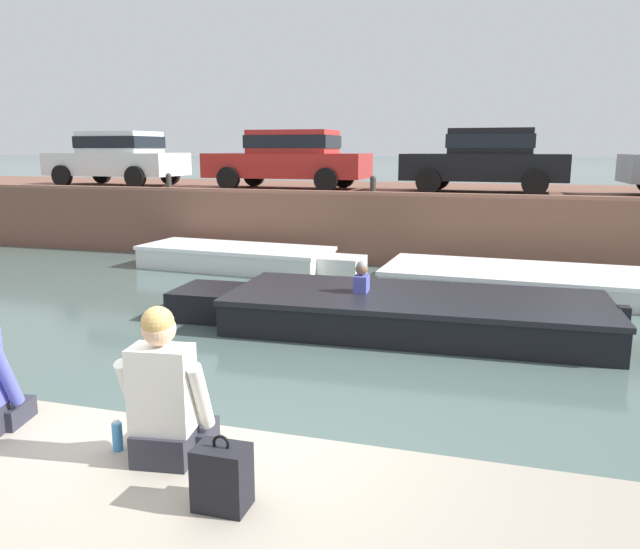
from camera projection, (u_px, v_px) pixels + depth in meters
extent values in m
plane|color=#4C605B|center=(362.00, 330.00, 9.47)|extent=(400.00, 400.00, 0.00)
cube|color=brown|center=(429.00, 218.00, 17.13)|extent=(60.00, 6.00, 1.64)
cube|color=#925F4C|center=(415.00, 194.00, 14.25)|extent=(60.00, 0.24, 0.08)
cube|color=white|center=(235.00, 259.00, 14.29)|extent=(4.42, 1.88, 0.43)
cube|color=white|center=(342.00, 267.00, 13.39)|extent=(0.92, 0.93, 0.43)
cube|color=white|center=(235.00, 248.00, 14.24)|extent=(4.49, 1.95, 0.08)
cube|color=brown|center=(223.00, 252.00, 14.37)|extent=(0.34, 1.43, 0.06)
cube|color=white|center=(533.00, 284.00, 11.89)|extent=(5.65, 2.43, 0.36)
cube|color=white|center=(534.00, 272.00, 11.84)|extent=(5.71, 2.50, 0.08)
cube|color=brown|center=(510.00, 276.00, 12.00)|extent=(0.33, 1.97, 0.06)
cube|color=black|center=(415.00, 315.00, 9.42)|extent=(5.62, 2.31, 0.47)
cube|color=black|center=(212.00, 302.00, 10.25)|extent=(1.15, 1.21, 0.47)
cube|color=black|center=(416.00, 298.00, 9.37)|extent=(5.69, 2.37, 0.08)
cube|color=brown|center=(444.00, 306.00, 9.28)|extent=(0.30, 1.93, 0.06)
cube|color=black|center=(623.00, 322.00, 8.69)|extent=(0.17, 0.21, 0.45)
cube|color=#4C51B2|center=(361.00, 289.00, 9.56)|extent=(0.21, 0.33, 0.44)
sphere|color=brown|center=(362.00, 269.00, 9.49)|extent=(0.19, 0.19, 0.19)
sphere|color=gray|center=(362.00, 266.00, 9.49)|extent=(0.17, 0.17, 0.17)
cube|color=white|center=(117.00, 164.00, 18.16)|extent=(4.01, 1.86, 0.64)
cube|color=white|center=(120.00, 142.00, 17.99)|extent=(2.03, 1.58, 0.60)
cube|color=black|center=(120.00, 142.00, 17.99)|extent=(2.11, 1.62, 0.33)
cylinder|color=black|center=(62.00, 176.00, 17.79)|extent=(0.61, 0.20, 0.60)
cylinder|color=black|center=(102.00, 173.00, 19.42)|extent=(0.61, 0.20, 0.60)
cylinder|color=black|center=(135.00, 177.00, 17.02)|extent=(0.61, 0.20, 0.60)
cylinder|color=black|center=(170.00, 175.00, 18.65)|extent=(0.61, 0.20, 0.60)
cube|color=#B2231E|center=(287.00, 165.00, 16.69)|extent=(4.31, 1.72, 0.64)
cube|color=#B2231E|center=(293.00, 142.00, 16.52)|extent=(2.16, 1.51, 0.60)
cube|color=black|center=(293.00, 142.00, 16.52)|extent=(2.25, 1.54, 0.33)
cylinder|color=black|center=(228.00, 178.00, 16.31)|extent=(0.60, 0.18, 0.60)
cylinder|color=black|center=(254.00, 176.00, 17.95)|extent=(0.60, 0.18, 0.60)
cylinder|color=black|center=(326.00, 180.00, 15.56)|extent=(0.60, 0.18, 0.60)
cylinder|color=black|center=(344.00, 177.00, 17.19)|extent=(0.60, 0.18, 0.60)
cube|color=black|center=(484.00, 167.00, 15.27)|extent=(3.95, 1.81, 0.64)
cube|color=black|center=(492.00, 141.00, 15.09)|extent=(2.00, 1.55, 0.60)
cube|color=black|center=(492.00, 141.00, 15.09)|extent=(2.08, 1.59, 0.33)
cylinder|color=black|center=(428.00, 181.00, 14.90)|extent=(0.61, 0.20, 0.60)
cylinder|color=black|center=(438.00, 178.00, 16.51)|extent=(0.61, 0.20, 0.60)
cylinder|color=black|center=(535.00, 183.00, 14.15)|extent=(0.61, 0.20, 0.60)
cylinder|color=black|center=(535.00, 179.00, 15.76)|extent=(0.61, 0.20, 0.60)
cylinder|color=#2D2B28|center=(169.00, 184.00, 16.13)|extent=(0.14, 0.14, 0.35)
sphere|color=#2D2B28|center=(168.00, 176.00, 16.09)|extent=(0.15, 0.15, 0.15)
cylinder|color=#2D2B28|center=(373.00, 187.00, 14.63)|extent=(0.14, 0.14, 0.35)
sphere|color=#2D2B28|center=(373.00, 179.00, 14.59)|extent=(0.15, 0.15, 0.15)
cylinder|color=#4C51B2|center=(6.00, 376.00, 4.03)|extent=(0.15, 0.30, 0.47)
cube|color=#282833|center=(165.00, 446.00, 3.74)|extent=(0.38, 0.32, 0.20)
cube|color=#282833|center=(179.00, 434.00, 3.96)|extent=(0.48, 0.38, 0.14)
cube|color=silver|center=(162.00, 389.00, 3.67)|extent=(0.39, 0.27, 0.52)
cylinder|color=silver|center=(201.00, 396.00, 3.69)|extent=(0.13, 0.29, 0.47)
cylinder|color=silver|center=(131.00, 392.00, 3.76)|extent=(0.13, 0.29, 0.47)
sphere|color=tan|center=(159.00, 329.00, 3.59)|extent=(0.20, 0.20, 0.20)
sphere|color=tan|center=(158.00, 322.00, 3.58)|extent=(0.19, 0.19, 0.19)
cylinder|color=#3F8CCC|center=(117.00, 437.00, 3.88)|extent=(0.06, 0.06, 0.18)
cylinder|color=white|center=(116.00, 421.00, 3.86)|extent=(0.04, 0.04, 0.02)
cube|color=black|center=(222.00, 477.00, 3.24)|extent=(0.28, 0.20, 0.34)
cube|color=black|center=(231.00, 476.00, 3.36)|extent=(0.22, 0.06, 0.18)
torus|color=black|center=(221.00, 444.00, 3.21)|extent=(0.10, 0.02, 0.10)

